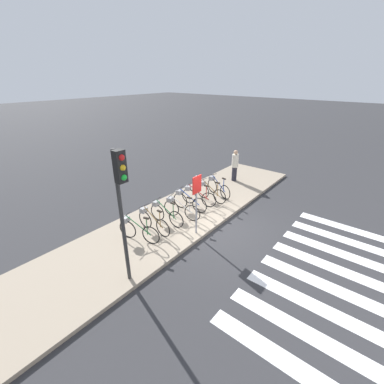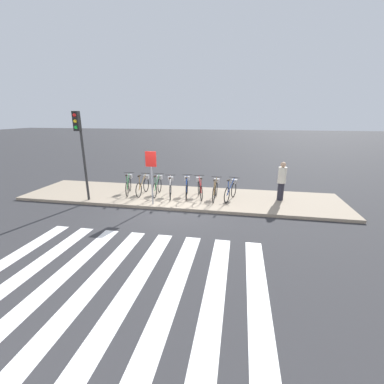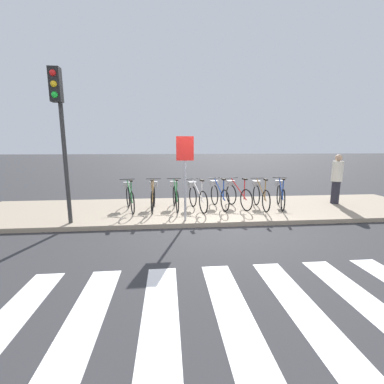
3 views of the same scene
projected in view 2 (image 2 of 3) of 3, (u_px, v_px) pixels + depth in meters
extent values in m
plane|color=#2D2D30|center=(170.00, 211.00, 10.16)|extent=(120.00, 120.00, 0.00)
cube|color=gray|center=(179.00, 197.00, 11.67)|extent=(14.13, 3.25, 0.12)
cube|color=silver|center=(6.00, 325.00, 4.61)|extent=(0.45, 8.00, 0.01)
cube|color=silver|center=(51.00, 332.00, 4.46)|extent=(0.45, 8.00, 0.01)
cube|color=silver|center=(98.00, 340.00, 4.30)|extent=(0.45, 8.00, 0.01)
cube|color=silver|center=(149.00, 349.00, 4.14)|extent=(0.45, 8.00, 0.01)
cube|color=silver|center=(204.00, 358.00, 3.98)|extent=(0.45, 8.00, 0.01)
cube|color=silver|center=(264.00, 368.00, 3.82)|extent=(0.45, 8.00, 0.01)
torus|color=black|center=(127.00, 189.00, 11.41)|extent=(0.22, 0.65, 0.67)
torus|color=black|center=(130.00, 184.00, 12.28)|extent=(0.22, 0.65, 0.67)
cylinder|color=#267238|center=(128.00, 181.00, 11.77)|extent=(0.29, 0.90, 0.56)
cylinder|color=#267238|center=(127.00, 182.00, 11.44)|extent=(0.04, 0.04, 0.60)
cube|color=black|center=(126.00, 175.00, 11.35)|extent=(0.12, 0.21, 0.04)
cylinder|color=#262626|center=(129.00, 173.00, 12.12)|extent=(0.45, 0.15, 0.02)
cube|color=gray|center=(129.00, 176.00, 12.22)|extent=(0.29, 0.26, 0.18)
torus|color=black|center=(139.00, 190.00, 11.31)|extent=(0.04, 0.67, 0.67)
torus|color=black|center=(146.00, 185.00, 12.17)|extent=(0.04, 0.67, 0.67)
cylinder|color=olive|center=(142.00, 182.00, 11.66)|extent=(0.04, 0.93, 0.56)
cylinder|color=olive|center=(139.00, 183.00, 11.34)|extent=(0.03, 0.03, 0.60)
cube|color=black|center=(139.00, 176.00, 11.25)|extent=(0.07, 0.20, 0.04)
cylinder|color=#262626|center=(146.00, 173.00, 12.00)|extent=(0.46, 0.03, 0.02)
cube|color=gray|center=(146.00, 177.00, 12.11)|extent=(0.24, 0.20, 0.18)
torus|color=black|center=(155.00, 191.00, 11.22)|extent=(0.08, 0.67, 0.67)
torus|color=black|center=(160.00, 185.00, 12.09)|extent=(0.08, 0.67, 0.67)
cylinder|color=#267238|center=(157.00, 182.00, 11.58)|extent=(0.10, 0.93, 0.56)
cylinder|color=#267238|center=(155.00, 183.00, 11.25)|extent=(0.03, 0.03, 0.60)
cube|color=black|center=(155.00, 176.00, 11.16)|extent=(0.08, 0.20, 0.04)
cylinder|color=#262626|center=(159.00, 174.00, 11.93)|extent=(0.46, 0.06, 0.02)
cube|color=gray|center=(160.00, 177.00, 12.03)|extent=(0.25, 0.22, 0.18)
torus|color=black|center=(170.00, 193.00, 10.94)|extent=(0.19, 0.65, 0.67)
torus|color=black|center=(171.00, 187.00, 11.81)|extent=(0.19, 0.65, 0.67)
cylinder|color=silver|center=(170.00, 184.00, 11.30)|extent=(0.25, 0.91, 0.56)
cylinder|color=silver|center=(170.00, 185.00, 10.98)|extent=(0.04, 0.04, 0.60)
cube|color=black|center=(170.00, 178.00, 10.88)|extent=(0.12, 0.21, 0.04)
cylinder|color=#262626|center=(170.00, 175.00, 11.65)|extent=(0.45, 0.13, 0.02)
cube|color=gray|center=(171.00, 179.00, 11.75)|extent=(0.28, 0.25, 0.18)
torus|color=black|center=(186.00, 192.00, 10.98)|extent=(0.14, 0.66, 0.67)
torus|color=black|center=(187.00, 187.00, 11.86)|extent=(0.14, 0.66, 0.67)
cylinder|color=navy|center=(187.00, 184.00, 11.34)|extent=(0.18, 0.92, 0.56)
cylinder|color=navy|center=(186.00, 185.00, 11.02)|extent=(0.04, 0.04, 0.60)
cube|color=black|center=(186.00, 178.00, 10.93)|extent=(0.10, 0.21, 0.04)
cylinder|color=#262626|center=(187.00, 175.00, 11.69)|extent=(0.46, 0.10, 0.02)
cube|color=gray|center=(187.00, 178.00, 11.80)|extent=(0.27, 0.24, 0.18)
torus|color=black|center=(201.00, 193.00, 10.87)|extent=(0.21, 0.65, 0.67)
torus|color=black|center=(199.00, 187.00, 11.74)|extent=(0.21, 0.65, 0.67)
cylinder|color=red|center=(200.00, 184.00, 11.23)|extent=(0.28, 0.90, 0.56)
cylinder|color=red|center=(201.00, 186.00, 10.90)|extent=(0.04, 0.04, 0.60)
cube|color=black|center=(201.00, 178.00, 10.81)|extent=(0.12, 0.21, 0.04)
cylinder|color=#262626|center=(199.00, 175.00, 11.58)|extent=(0.45, 0.15, 0.02)
cube|color=gray|center=(199.00, 179.00, 11.68)|extent=(0.28, 0.26, 0.18)
torus|color=black|center=(214.00, 195.00, 10.60)|extent=(0.05, 0.67, 0.67)
torus|color=black|center=(216.00, 189.00, 11.46)|extent=(0.05, 0.67, 0.67)
cylinder|color=olive|center=(215.00, 186.00, 10.95)|extent=(0.06, 0.93, 0.56)
cylinder|color=olive|center=(214.00, 187.00, 10.64)|extent=(0.03, 0.03, 0.60)
cube|color=black|center=(214.00, 180.00, 10.54)|extent=(0.08, 0.20, 0.04)
cylinder|color=#262626|center=(217.00, 177.00, 11.30)|extent=(0.46, 0.04, 0.02)
cube|color=gray|center=(217.00, 181.00, 11.40)|extent=(0.25, 0.21, 0.18)
torus|color=black|center=(227.00, 195.00, 10.57)|extent=(0.22, 0.65, 0.67)
torus|color=black|center=(234.00, 190.00, 11.35)|extent=(0.22, 0.65, 0.67)
cylinder|color=navy|center=(231.00, 187.00, 10.88)|extent=(0.29, 0.90, 0.56)
cylinder|color=navy|center=(228.00, 188.00, 10.59)|extent=(0.04, 0.04, 0.60)
cube|color=black|center=(228.00, 180.00, 10.50)|extent=(0.12, 0.21, 0.04)
cylinder|color=#262626|center=(234.00, 177.00, 11.19)|extent=(0.45, 0.15, 0.02)
cube|color=gray|center=(234.00, 181.00, 11.28)|extent=(0.29, 0.26, 0.18)
cylinder|color=#23232D|center=(281.00, 191.00, 10.96)|extent=(0.26, 0.26, 0.76)
cylinder|color=beige|center=(282.00, 175.00, 10.75)|extent=(0.34, 0.34, 0.67)
sphere|color=tan|center=(283.00, 165.00, 10.62)|extent=(0.22, 0.22, 0.22)
cylinder|color=#2D2D2D|center=(84.00, 157.00, 10.58)|extent=(0.10, 0.10, 3.66)
cube|color=black|center=(77.00, 121.00, 9.99)|extent=(0.24, 0.20, 0.75)
sphere|color=red|center=(74.00, 115.00, 9.83)|extent=(0.14, 0.14, 0.14)
sphere|color=gold|center=(75.00, 121.00, 9.90)|extent=(0.14, 0.14, 0.14)
sphere|color=green|center=(76.00, 127.00, 9.97)|extent=(0.14, 0.14, 0.14)
cylinder|color=#99999E|center=(152.00, 178.00, 10.23)|extent=(0.06, 0.06, 2.16)
cube|color=red|center=(151.00, 159.00, 9.99)|extent=(0.44, 0.03, 0.60)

